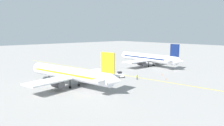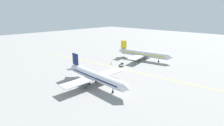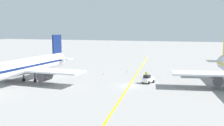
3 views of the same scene
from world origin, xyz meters
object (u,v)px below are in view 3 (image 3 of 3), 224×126
(traffic_cone_mid_apron, at_px, (127,71))
(traffic_cone_by_wingtip, at_px, (104,73))
(ground_crew_worker, at_px, (146,74))
(airplane_adjacent_stand, at_px, (24,67))
(baggage_tug_white, at_px, (148,79))

(traffic_cone_mid_apron, distance_m, traffic_cone_by_wingtip, 7.22)
(ground_crew_worker, bearing_deg, airplane_adjacent_stand, 31.06)
(airplane_adjacent_stand, xyz_separation_m, traffic_cone_mid_apron, (-18.06, -21.44, -3.43))
(ground_crew_worker, bearing_deg, baggage_tug_white, 104.53)
(ground_crew_worker, bearing_deg, traffic_cone_by_wingtip, -6.81)
(baggage_tug_white, xyz_separation_m, traffic_cone_by_wingtip, (13.53, -7.68, -0.63))
(ground_crew_worker, relative_size, traffic_cone_by_wingtip, 3.05)
(baggage_tug_white, bearing_deg, ground_crew_worker, -75.47)
(ground_crew_worker, distance_m, traffic_cone_by_wingtip, 12.01)
(baggage_tug_white, relative_size, traffic_cone_by_wingtip, 6.08)
(traffic_cone_mid_apron, bearing_deg, airplane_adjacent_stand, 49.89)
(airplane_adjacent_stand, relative_size, traffic_cone_by_wingtip, 64.54)
(traffic_cone_mid_apron, bearing_deg, traffic_cone_by_wingtip, 44.54)
(ground_crew_worker, height_order, traffic_cone_by_wingtip, ground_crew_worker)
(traffic_cone_by_wingtip, bearing_deg, ground_crew_worker, 173.19)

